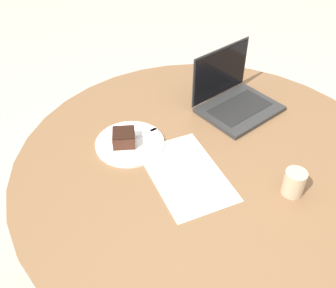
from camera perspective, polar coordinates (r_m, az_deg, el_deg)
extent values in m
plane|color=#B7AD9E|center=(1.98, 4.30, -18.22)|extent=(12.00, 12.00, 0.00)
cylinder|color=brown|center=(1.97, 4.32, -18.07)|extent=(0.43, 0.43, 0.02)
cylinder|color=brown|center=(1.68, 4.93, -11.78)|extent=(0.09, 0.09, 0.69)
cylinder|color=brown|center=(1.41, 5.75, -2.84)|extent=(1.37, 1.37, 0.03)
cube|color=white|center=(1.34, 2.59, -4.35)|extent=(0.41, 0.30, 0.00)
cylinder|color=white|center=(1.46, -5.55, 0.10)|extent=(0.25, 0.25, 0.01)
cube|color=#472619|center=(1.44, -6.43, 0.88)|extent=(0.11, 0.11, 0.05)
cube|color=black|center=(1.42, -6.50, 1.67)|extent=(0.10, 0.10, 0.00)
cube|color=silver|center=(1.47, -4.48, 1.02)|extent=(0.01, 0.17, 0.00)
cube|color=silver|center=(1.50, -2.10, 2.05)|extent=(0.03, 0.03, 0.00)
cylinder|color=#C6AD89|center=(1.32, 17.82, -5.37)|extent=(0.07, 0.07, 0.09)
cube|color=#2D2D2D|center=(1.64, 10.35, 4.97)|extent=(0.26, 0.32, 0.02)
cube|color=black|center=(1.64, 10.39, 5.24)|extent=(0.16, 0.26, 0.00)
cube|color=#2D2D2D|center=(1.64, 7.60, 10.33)|extent=(0.03, 0.30, 0.22)
cube|color=black|center=(1.64, 7.70, 10.27)|extent=(0.03, 0.28, 0.20)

